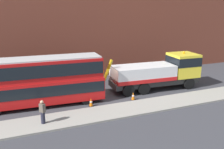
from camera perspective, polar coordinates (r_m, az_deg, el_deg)
The scene contains 8 objects.
ground_plane at distance 24.44m, azimuth -1.54°, elevation -4.44°, with size 120.00×120.00×0.00m, color #38383D.
near_kerb at distance 20.81m, azimuth 2.67°, elevation -7.82°, with size 60.00×2.80×0.15m, color gray.
building_facade at distance 29.81m, azimuth -6.78°, elevation 14.80°, with size 60.00×1.50×16.00m.
recovery_tow_truck at distance 26.06m, azimuth 10.42°, elevation 0.60°, with size 10.21×3.18×3.67m.
double_decker_bus at distance 22.04m, azimuth -16.33°, elevation -1.17°, with size 11.15×3.21×4.06m.
pedestrian_onlooker at distance 18.69m, azimuth -15.14°, elevation -8.08°, with size 0.43×0.48×1.71m.
traffic_cone_near_bus at distance 21.63m, azimuth -4.68°, elevation -6.19°, with size 0.36×0.36×0.72m.
traffic_cone_midway at distance 23.04m, azimuth 4.71°, elevation -4.83°, with size 0.36×0.36×0.72m.
Camera 1 is at (-8.25, -21.51, 8.18)m, focal length 41.23 mm.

